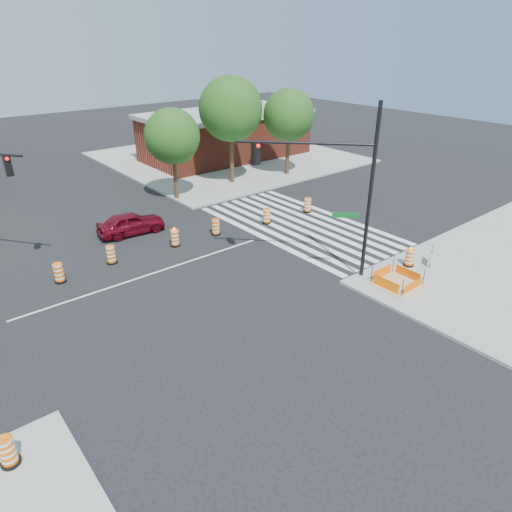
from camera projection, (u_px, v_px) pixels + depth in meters
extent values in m
plane|color=black|center=(150.00, 274.00, 24.10)|extent=(120.00, 120.00, 0.00)
cube|color=gray|center=(227.00, 157.00, 46.84)|extent=(22.00, 22.00, 0.15)
cube|color=silver|center=(263.00, 237.00, 28.53)|extent=(0.45, 13.50, 0.01)
cube|color=silver|center=(274.00, 233.00, 29.04)|extent=(0.45, 13.50, 0.01)
cube|color=silver|center=(284.00, 230.00, 29.55)|extent=(0.45, 13.50, 0.01)
cube|color=silver|center=(294.00, 227.00, 30.06)|extent=(0.45, 13.50, 0.01)
cube|color=silver|center=(304.00, 223.00, 30.57)|extent=(0.45, 13.50, 0.01)
cube|color=silver|center=(314.00, 220.00, 31.09)|extent=(0.45, 13.50, 0.01)
cube|color=silver|center=(323.00, 217.00, 31.60)|extent=(0.45, 13.50, 0.01)
cube|color=silver|center=(331.00, 214.00, 32.11)|extent=(0.45, 13.50, 0.01)
cube|color=silver|center=(150.00, 274.00, 24.10)|extent=(14.00, 0.12, 0.01)
cube|color=tan|center=(396.00, 283.00, 22.87)|extent=(2.20, 2.20, 0.05)
cube|color=#F56004|center=(413.00, 286.00, 22.13)|extent=(1.44, 0.02, 0.55)
cube|color=#F56004|center=(382.00, 272.00, 23.38)|extent=(1.44, 0.02, 0.55)
cube|color=#F56004|center=(386.00, 285.00, 22.24)|extent=(0.02, 1.44, 0.55)
cube|color=#F56004|center=(408.00, 274.00, 23.27)|extent=(0.02, 1.44, 0.55)
cylinder|color=black|center=(402.00, 289.00, 21.54)|extent=(0.04, 0.04, 0.90)
cylinder|color=black|center=(424.00, 277.00, 22.56)|extent=(0.04, 0.04, 0.90)
cylinder|color=black|center=(372.00, 275.00, 22.80)|extent=(0.04, 0.04, 0.90)
cylinder|color=black|center=(393.00, 264.00, 23.82)|extent=(0.04, 0.04, 0.90)
cube|color=maroon|center=(226.00, 137.00, 45.95)|extent=(16.00, 8.00, 4.20)
cube|color=gray|center=(225.00, 113.00, 44.94)|extent=(16.50, 8.50, 0.40)
imported|color=#580714|center=(131.00, 223.00, 28.71)|extent=(4.32, 2.07, 1.42)
cylinder|color=black|center=(370.00, 195.00, 21.84)|extent=(0.20, 0.20, 8.68)
cylinder|color=black|center=(304.00, 143.00, 21.16)|extent=(4.59, 4.80, 0.13)
cube|color=black|center=(256.00, 153.00, 21.65)|extent=(0.35, 0.30, 1.09)
sphere|color=#FF0C0C|center=(258.00, 146.00, 21.36)|extent=(0.20, 0.20, 0.20)
cube|color=#0C591E|center=(345.00, 215.00, 22.44)|extent=(0.93, 0.97, 0.27)
cube|color=black|center=(8.00, 165.00, 21.43)|extent=(0.32, 0.28, 1.00)
sphere|color=#FF0C0C|center=(7.00, 159.00, 21.15)|extent=(0.18, 0.18, 0.18)
cylinder|color=black|center=(408.00, 265.00, 24.67)|extent=(0.56, 0.56, 0.09)
cylinder|color=#F66205|center=(410.00, 257.00, 24.46)|extent=(0.45, 0.45, 0.89)
sphere|color=#FF990C|center=(411.00, 248.00, 24.24)|extent=(0.15, 0.15, 0.15)
cylinder|color=black|center=(11.00, 462.00, 13.28)|extent=(0.57, 0.57, 0.10)
cylinder|color=#F66205|center=(7.00, 451.00, 13.07)|extent=(0.46, 0.46, 0.90)
cube|color=#F66205|center=(432.00, 252.00, 24.46)|extent=(0.80, 0.46, 0.29)
cube|color=#F66205|center=(431.00, 258.00, 24.61)|extent=(0.80, 0.46, 0.23)
cylinder|color=black|center=(431.00, 259.00, 24.22)|extent=(0.04, 0.04, 1.05)
cylinder|color=black|center=(432.00, 253.00, 24.89)|extent=(0.04, 0.04, 1.05)
cylinder|color=#382314|center=(175.00, 172.00, 34.08)|extent=(0.32, 0.32, 4.27)
sphere|color=#184E16|center=(172.00, 136.00, 32.91)|extent=(4.01, 4.01, 4.01)
sphere|color=#184E16|center=(177.00, 144.00, 33.69)|extent=(2.94, 2.94, 2.94)
sphere|color=#184E16|center=(169.00, 143.00, 32.72)|extent=(2.67, 2.67, 2.67)
cylinder|color=#382314|center=(232.00, 152.00, 37.59)|extent=(0.35, 0.35, 5.42)
sphere|color=#184E16|center=(231.00, 109.00, 36.11)|extent=(5.08, 5.08, 5.08)
sphere|color=#184E16|center=(234.00, 119.00, 37.02)|extent=(3.73, 3.73, 3.73)
sphere|color=#184E16|center=(228.00, 117.00, 35.93)|extent=(3.39, 3.39, 3.39)
cylinder|color=#382314|center=(288.00, 149.00, 40.09)|extent=(0.35, 0.35, 4.66)
sphere|color=#184E16|center=(289.00, 115.00, 38.81)|extent=(4.37, 4.37, 4.37)
sphere|color=#184E16|center=(290.00, 122.00, 39.68)|extent=(3.21, 3.21, 3.21)
sphere|color=#184E16|center=(286.00, 121.00, 38.60)|extent=(2.91, 2.91, 2.91)
cylinder|color=black|center=(61.00, 281.00, 23.36)|extent=(0.60, 0.60, 0.10)
cylinder|color=#F66205|center=(59.00, 272.00, 23.14)|extent=(0.48, 0.48, 0.95)
cylinder|color=black|center=(112.00, 262.00, 25.28)|extent=(0.60, 0.60, 0.10)
cylinder|color=#F66205|center=(111.00, 254.00, 25.06)|extent=(0.48, 0.48, 0.95)
cylinder|color=black|center=(175.00, 245.00, 27.34)|extent=(0.60, 0.60, 0.10)
cylinder|color=#F66205|center=(175.00, 237.00, 27.12)|extent=(0.48, 0.48, 0.95)
sphere|color=#FF990C|center=(174.00, 229.00, 26.88)|extent=(0.16, 0.16, 0.16)
cylinder|color=black|center=(216.00, 234.00, 28.89)|extent=(0.60, 0.60, 0.10)
cylinder|color=#F66205|center=(216.00, 226.00, 28.67)|extent=(0.48, 0.48, 0.95)
cylinder|color=black|center=(267.00, 222.00, 30.61)|extent=(0.60, 0.60, 0.10)
cylinder|color=#F66205|center=(267.00, 215.00, 30.39)|extent=(0.48, 0.48, 0.95)
cylinder|color=black|center=(307.00, 211.00, 32.55)|extent=(0.60, 0.60, 0.10)
cylinder|color=#F66205|center=(308.00, 205.00, 32.33)|extent=(0.48, 0.48, 0.95)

